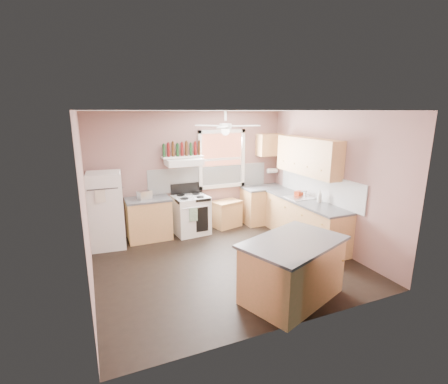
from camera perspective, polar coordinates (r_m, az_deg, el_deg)
name	(u,v)px	position (r m, az deg, el deg)	size (l,w,h in m)	color
floor	(225,262)	(6.08, 0.24, -12.24)	(4.50, 4.50, 0.00)	black
ceiling	(226,111)	(5.46, 0.27, 14.12)	(4.50, 4.50, 0.00)	white
wall_back	(191,171)	(7.48, -5.88, 3.62)	(4.50, 0.05, 2.70)	#856059
wall_right	(330,180)	(6.82, 18.11, 1.98)	(0.05, 4.00, 2.70)	#856059
wall_left	(83,205)	(5.19, -23.52, -2.15)	(0.05, 4.00, 2.70)	#856059
backsplash_back	(210,178)	(7.62, -2.53, 2.53)	(2.90, 0.03, 0.55)	white
backsplash_right	(318,186)	(7.05, 16.18, 1.05)	(0.03, 2.60, 0.55)	white
window_view	(222,159)	(7.65, -0.44, 5.82)	(1.00, 0.02, 1.20)	brown
window_frame	(222,159)	(7.63, -0.36, 5.79)	(1.16, 0.07, 1.36)	white
refrigerator	(107,210)	(6.89, -19.95, -3.05)	(0.65, 0.63, 1.54)	white
base_cabinet_left	(149,220)	(7.17, -13.06, -4.75)	(0.90, 0.60, 0.86)	tan
counter_left	(148,199)	(7.04, -13.26, -1.27)	(0.92, 0.62, 0.04)	#48484A
toaster	(145,195)	(6.95, -13.80, -0.56)	(0.28, 0.16, 0.18)	silver
stove	(191,215)	(7.33, -5.83, -4.03)	(0.73, 0.64, 0.86)	white
range_hood	(184,162)	(7.11, -7.06, 5.25)	(0.78, 0.50, 0.14)	white
bottle_shelf	(182,157)	(7.21, -7.35, 6.17)	(0.90, 0.26, 0.03)	white
cart	(227,214)	(7.75, 0.48, -3.84)	(0.63, 0.42, 0.63)	tan
base_cabinet_corner	(263,205)	(8.09, 6.91, -2.32)	(1.00, 0.60, 0.86)	tan
base_cabinet_right	(304,221)	(7.08, 13.97, -5.03)	(0.60, 2.20, 0.86)	tan
counter_corner	(264,188)	(7.97, 7.01, 0.78)	(1.02, 0.62, 0.04)	#48484A
counter_right	(305,201)	(6.95, 14.12, -1.53)	(0.62, 2.22, 0.04)	#48484A
sink	(300,198)	(7.10, 13.16, -1.02)	(0.55, 0.45, 0.03)	silver
faucet	(306,194)	(7.17, 14.23, -0.30)	(0.03, 0.03, 0.14)	silver
upper_cabinet_right	(308,156)	(7.01, 14.50, 6.11)	(0.33, 1.80, 0.76)	tan
upper_cabinet_corner	(270,145)	(8.02, 8.01, 8.22)	(0.60, 0.33, 0.52)	tan
paper_towel	(272,171)	(8.19, 8.47, 3.74)	(0.12, 0.12, 0.26)	white
island	(292,271)	(4.97, 11.88, -13.38)	(1.42, 0.90, 0.86)	tan
island_top	(294,242)	(4.78, 12.15, -8.58)	(1.50, 0.98, 0.04)	#48484A
ceiling_fan_hub	(226,126)	(5.46, 0.27, 11.49)	(0.20, 0.20, 0.08)	white
soap_bottle	(320,196)	(6.80, 16.47, -0.76)	(0.09, 0.10, 0.24)	silver
red_caddy	(299,193)	(7.25, 13.01, -0.25)	(0.18, 0.12, 0.10)	#A82D0E
wine_bottles	(182,149)	(7.19, -7.35, 7.44)	(0.86, 0.06, 0.31)	#143819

